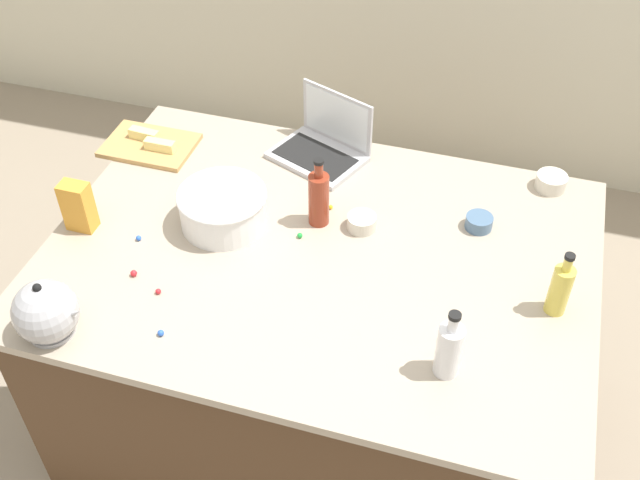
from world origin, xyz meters
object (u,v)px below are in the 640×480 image
(cutting_board, at_px, (150,145))
(candy_bag, at_px, (78,206))
(butter_stick_left, at_px, (160,145))
(bottle_soy, at_px, (319,198))
(ramekin_medium, at_px, (551,182))
(mixing_bowl_large, at_px, (223,208))
(butter_stick_right, at_px, (144,134))
(ramekin_small, at_px, (362,222))
(bottle_vinegar, at_px, (449,349))
(bottle_oil, at_px, (560,289))
(ramekin_wide, at_px, (479,222))
(laptop, at_px, (324,144))
(kettle, at_px, (46,312))

(cutting_board, relative_size, candy_bag, 1.88)
(cutting_board, bearing_deg, butter_stick_left, -22.17)
(candy_bag, bearing_deg, cutting_board, 88.41)
(bottle_soy, bearing_deg, ramekin_medium, 29.13)
(mixing_bowl_large, xyz_separation_m, butter_stick_right, (-0.44, 0.33, -0.03))
(ramekin_small, xyz_separation_m, ramekin_medium, (0.56, 0.38, 0.00))
(ramekin_medium, relative_size, candy_bag, 0.61)
(butter_stick_left, bearing_deg, mixing_bowl_large, -38.49)
(butter_stick_right, bearing_deg, bottle_soy, -17.82)
(mixing_bowl_large, height_order, butter_stick_right, mixing_bowl_large)
(bottle_vinegar, height_order, bottle_oil, bottle_vinegar)
(bottle_vinegar, distance_m, ramekin_wide, 0.60)
(cutting_board, distance_m, ramekin_medium, 1.41)
(bottle_soy, bearing_deg, bottle_oil, -12.81)
(mixing_bowl_large, height_order, candy_bag, candy_bag)
(ramekin_medium, bearing_deg, bottle_soy, -150.87)
(laptop, distance_m, ramekin_small, 0.41)
(bottle_oil, bearing_deg, ramekin_wide, 131.52)
(laptop, distance_m, ramekin_wide, 0.63)
(ramekin_wide, bearing_deg, cutting_board, 175.56)
(mixing_bowl_large, distance_m, ramekin_medium, 1.10)
(bottle_soy, relative_size, candy_bag, 1.45)
(cutting_board, bearing_deg, ramekin_small, -13.53)
(kettle, bearing_deg, bottle_oil, 19.99)
(bottle_vinegar, bearing_deg, kettle, -170.49)
(mixing_bowl_large, distance_m, butter_stick_left, 0.46)
(laptop, xyz_separation_m, ramekin_wide, (0.59, -0.23, -0.02))
(mixing_bowl_large, height_order, kettle, kettle)
(bottle_vinegar, xyz_separation_m, candy_bag, (-1.21, 0.24, -0.00))
(candy_bag, bearing_deg, kettle, -71.43)
(bottle_vinegar, bearing_deg, butter_stick_right, 149.86)
(butter_stick_left, distance_m, butter_stick_right, 0.10)
(laptop, bearing_deg, butter_stick_left, -163.79)
(ramekin_small, bearing_deg, bottle_vinegar, -53.92)
(kettle, bearing_deg, cutting_board, 98.30)
(bottle_vinegar, relative_size, candy_bag, 1.31)
(laptop, bearing_deg, ramekin_small, -56.29)
(bottle_oil, distance_m, ramekin_medium, 0.57)
(mixing_bowl_large, distance_m, bottle_soy, 0.31)
(butter_stick_right, xyz_separation_m, ramekin_small, (0.87, -0.23, -0.01))
(butter_stick_right, bearing_deg, butter_stick_left, -28.09)
(butter_stick_left, height_order, ramekin_small, butter_stick_left)
(laptop, height_order, bottle_vinegar, bottle_vinegar)
(bottle_oil, xyz_separation_m, ramekin_medium, (-0.05, 0.56, -0.06))
(bottle_vinegar, xyz_separation_m, bottle_soy, (-0.49, 0.48, 0.01))
(cutting_board, relative_size, ramekin_wide, 3.68)
(bottle_vinegar, xyz_separation_m, cutting_board, (-1.20, 0.69, -0.08))
(cutting_board, xyz_separation_m, ramekin_medium, (1.40, 0.18, 0.02))
(laptop, bearing_deg, cutting_board, -167.16)
(laptop, relative_size, ramekin_small, 3.95)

